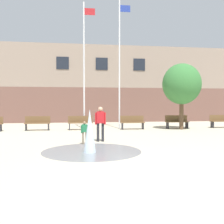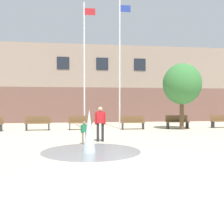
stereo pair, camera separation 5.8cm
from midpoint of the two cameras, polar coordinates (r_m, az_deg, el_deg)
name	(u,v)px [view 2 (the right image)]	position (r m, az deg, el deg)	size (l,w,h in m)	color
ground_plane	(178,177)	(6.63, 14.50, -13.53)	(100.00, 100.00, 0.00)	#BCB299
library_building	(99,86)	(26.99, -2.73, 5.74)	(36.00, 6.05, 7.08)	brown
splash_fountain	(90,136)	(9.46, -4.69, -5.25)	(3.63, 3.63, 1.54)	gray
park_bench_left_of_flagpoles	(38,123)	(17.55, -15.76, -2.30)	(1.60, 0.44, 0.91)	#28282D
park_bench_under_left_flagpole	(81,123)	(17.37, -6.77, -2.29)	(1.60, 0.44, 0.91)	#28282D
park_bench_under_right_flagpole	(133,122)	(17.60, 4.62, -2.22)	(1.60, 0.44, 0.91)	#28282D
park_bench_near_trashcan	(177,122)	(18.71, 14.09, -2.03)	(1.60, 0.44, 0.91)	#28282D
park_bench_far_right	(222,121)	(20.29, 22.81, -1.82)	(1.60, 0.44, 0.91)	#28282D
adult_watching	(100,121)	(11.98, -2.43, -2.01)	(0.50, 0.24, 1.59)	#28282D
child_running	(84,131)	(11.25, -5.90, -4.09)	(0.31, 0.13, 0.99)	#89755B
flagpole_left	(85,62)	(18.00, -5.88, 10.72)	(0.80, 0.10, 8.51)	silver
flagpole_right	(120,61)	(18.28, 1.86, 11.12)	(0.80, 0.10, 8.84)	silver
street_tree_near_building	(182,84)	(18.10, 15.10, 5.87)	(2.55, 2.55, 4.39)	brown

